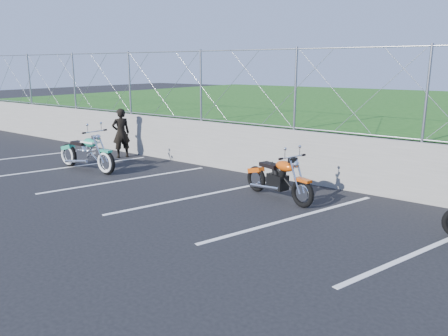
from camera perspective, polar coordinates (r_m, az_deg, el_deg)
The scene contains 8 objects.
ground at distance 9.15m, azimuth -7.21°, elevation -5.12°, with size 90.00×90.00×0.00m, color black.
retaining_wall at distance 11.67m, azimuth 4.66°, elevation 2.29°, with size 30.00×0.22×1.30m, color slate.
grass_field at distance 20.75m, azimuth 19.61°, elevation 6.42°, with size 30.00×20.00×1.30m, color #1C4C14.
chain_link_fence at distance 11.47m, azimuth 4.81°, elevation 10.40°, with size 28.00×0.03×2.00m.
parking_lines at distance 9.17m, azimuth 2.61°, elevation -4.96°, with size 18.29×4.31×0.01m.
cruiser_turquoise at distance 12.67m, azimuth -17.44°, elevation 1.72°, with size 2.31×0.73×1.15m.
naked_orange at distance 9.57m, azimuth 7.20°, elevation -1.55°, with size 2.00×0.81×1.03m.
person_standing at distance 14.16m, azimuth -13.30°, elevation 4.45°, with size 0.57×0.37×1.55m, color black.
Camera 1 is at (6.06, -6.22, 2.89)m, focal length 35.00 mm.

